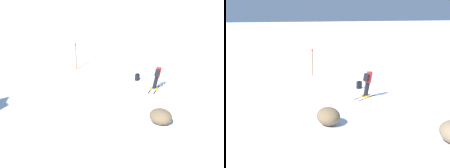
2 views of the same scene
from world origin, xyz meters
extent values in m
plane|color=white|center=(0.00, 0.00, 0.00)|extent=(300.00, 300.00, 0.00)
cube|color=black|center=(-0.23, -0.09, 0.01)|extent=(0.96, 1.52, 0.01)
cube|color=black|center=(0.08, 0.09, 0.01)|extent=(0.96, 1.52, 0.01)
cube|color=orange|center=(-0.23, -0.09, 0.07)|extent=(0.26, 0.31, 0.12)
cube|color=orange|center=(0.08, 0.09, 0.07)|extent=(0.26, 0.31, 0.12)
cylinder|color=black|center=(-0.16, -0.05, 0.53)|extent=(0.48, 0.43, 0.84)
cylinder|color=red|center=(-0.28, -0.12, 1.24)|extent=(0.56, 0.52, 0.69)
sphere|color=tan|center=(-0.35, -0.16, 1.66)|extent=(0.35, 0.33, 0.27)
sphere|color=silver|center=(-0.35, -0.16, 1.69)|extent=(0.40, 0.38, 0.31)
cube|color=black|center=(-0.42, 0.10, 1.27)|extent=(0.40, 0.34, 0.48)
cylinder|color=#B7B7BC|center=(-0.38, -0.53, 0.58)|extent=(0.13, 0.55, 1.17)
cylinder|color=#B7B7BC|center=(0.34, -0.10, 0.62)|extent=(0.83, 0.12, 1.26)
cube|color=black|center=(2.02, -0.48, 0.22)|extent=(0.29, 0.35, 0.44)
cube|color=black|center=(2.02, -0.48, 0.47)|extent=(0.26, 0.31, 0.06)
ellipsoid|color=brown|center=(-3.80, 3.42, 0.40)|extent=(1.22, 1.04, 0.80)
cylinder|color=brown|center=(7.23, 1.34, 1.08)|extent=(0.08, 0.08, 2.16)
cylinder|color=red|center=(7.23, 1.34, 2.01)|extent=(0.13, 0.13, 0.10)
camera|label=1|loc=(-13.40, 14.41, 7.13)|focal=50.00mm
camera|label=2|loc=(-16.40, 7.25, 4.89)|focal=50.00mm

